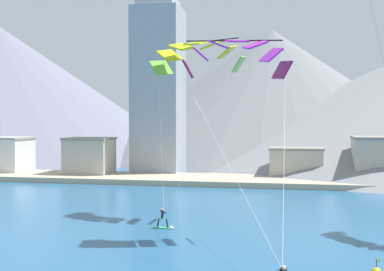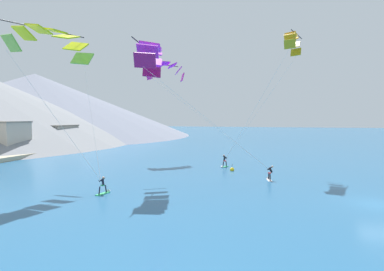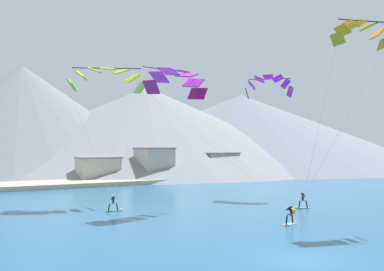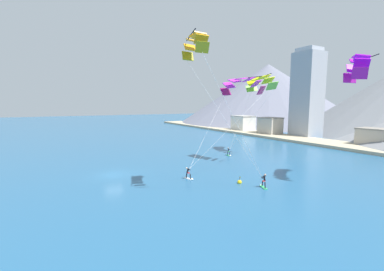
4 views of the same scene
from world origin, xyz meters
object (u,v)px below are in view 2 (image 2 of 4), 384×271
object	(u,v)px
parafoil_kite_distant_high_outer	(165,69)
kitesurfer_mid_center	(224,163)
parafoil_kite_mid_center	(292,42)
kitesurfer_near_lead	(105,188)
kitesurfer_near_trail	(269,175)
parafoil_kite_near_lead	(52,40)
race_marker_buoy	(232,170)
parafoil_kite_near_trail	(151,56)

from	to	relation	value
parafoil_kite_distant_high_outer	kitesurfer_mid_center	bearing A→B (deg)	-114.23
parafoil_kite_mid_center	kitesurfer_near_lead	bearing A→B (deg)	132.60
kitesurfer_near_trail	parafoil_kite_near_lead	bearing A→B (deg)	112.04
race_marker_buoy	parafoil_kite_near_lead	bearing A→B (deg)	129.37
kitesurfer_near_lead	parafoil_kite_near_trail	world-z (taller)	parafoil_kite_near_trail
parafoil_kite_mid_center	parafoil_kite_distant_high_outer	world-z (taller)	parafoil_kite_mid_center
race_marker_buoy	parafoil_kite_distant_high_outer	bearing A→B (deg)	58.25
kitesurfer_near_trail	kitesurfer_near_lead	bearing A→B (deg)	124.15
kitesurfer_near_trail	parafoil_kite_distant_high_outer	distance (m)	24.60
parafoil_kite_near_trail	kitesurfer_near_lead	bearing A→B (deg)	159.64
parafoil_kite_near_trail	parafoil_kite_mid_center	world-z (taller)	parafoil_kite_mid_center
kitesurfer_mid_center	parafoil_kite_mid_center	xyz separation A→B (m)	(-1.67, -8.58, 15.58)
race_marker_buoy	parafoil_kite_mid_center	bearing A→B (deg)	-82.40
kitesurfer_near_trail	parafoil_kite_near_lead	distance (m)	26.29
kitesurfer_near_trail	parafoil_kite_near_trail	size ratio (longest dim) A/B	0.12
race_marker_buoy	kitesurfer_near_lead	bearing A→B (deg)	146.23
parafoil_kite_near_lead	parafoil_kite_mid_center	size ratio (longest dim) A/B	0.91
kitesurfer_near_lead	parafoil_kite_distant_high_outer	bearing A→B (deg)	4.99
parafoil_kite_near_trail	race_marker_buoy	size ratio (longest dim) A/B	14.10
kitesurfer_mid_center	race_marker_buoy	xyz separation A→B (m)	(-2.62, -1.47, -0.38)
parafoil_kite_distant_high_outer	race_marker_buoy	distance (m)	19.84
parafoil_kite_near_trail	parafoil_kite_mid_center	xyz separation A→B (m)	(9.66, -14.67, 2.86)
parafoil_kite_mid_center	race_marker_buoy	size ratio (longest dim) A/B	15.43
parafoil_kite_near_trail	race_marker_buoy	bearing A→B (deg)	-40.92
kitesurfer_mid_center	parafoil_kite_distant_high_outer	size ratio (longest dim) A/B	0.32
parafoil_kite_near_lead	parafoil_kite_near_trail	world-z (taller)	parafoil_kite_near_lead
kitesurfer_mid_center	parafoil_kite_mid_center	size ratio (longest dim) A/B	0.11
kitesurfer_near_lead	race_marker_buoy	bearing A→B (deg)	-33.77
kitesurfer_near_lead	parafoil_kite_near_lead	size ratio (longest dim) A/B	0.12
kitesurfer_near_lead	parafoil_kite_near_lead	world-z (taller)	parafoil_kite_near_lead
kitesurfer_near_trail	parafoil_kite_near_lead	xyz separation A→B (m)	(-8.38, 20.70, 13.88)
kitesurfer_mid_center	parafoil_kite_distant_high_outer	xyz separation A→B (m)	(4.56, 10.14, 14.02)
parafoil_kite_near_lead	parafoil_kite_near_trail	xyz separation A→B (m)	(4.42, -8.46, -1.13)
kitesurfer_near_trail	parafoil_kite_near_trail	bearing A→B (deg)	107.92
kitesurfer_near_trail	race_marker_buoy	distance (m)	6.69
kitesurfer_near_lead	parafoil_kite_near_lead	distance (m)	15.35
kitesurfer_near_lead	race_marker_buoy	xyz separation A→B (m)	(14.52, -9.71, -0.30)
parafoil_kite_near_trail	kitesurfer_mid_center	bearing A→B (deg)	-28.25
kitesurfer_near_trail	race_marker_buoy	bearing A→B (deg)	44.60
parafoil_kite_near_lead	kitesurfer_mid_center	bearing A→B (deg)	-42.72
kitesurfer_near_trail	parafoil_kite_distant_high_outer	world-z (taller)	parafoil_kite_distant_high_outer
parafoil_kite_near_trail	race_marker_buoy	distance (m)	17.45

